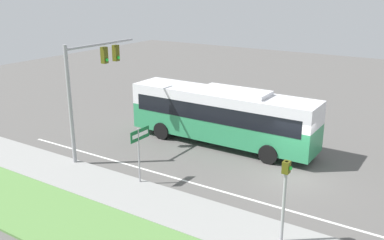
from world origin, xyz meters
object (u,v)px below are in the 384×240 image
Objects in this scene: pedestrian_signal at (285,189)px; street_sign at (140,144)px; bus at (222,113)px; signal_gantry at (90,77)px.

pedestrian_signal is 1.18× the size of street_sign.
bus is 4.07× the size of street_sign.
pedestrian_signal reaches higher than street_sign.
signal_gantry reaches higher than pedestrian_signal.
signal_gantry is 1.92× the size of pedestrian_signal.
pedestrian_signal is (-7.85, -6.91, 0.29)m from bus.
pedestrian_signal is 7.66m from street_sign.
bus is at bearing -44.02° from signal_gantry.
signal_gantry is (-5.29, 5.11, 2.53)m from bus.
bus is 6.74m from street_sign.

